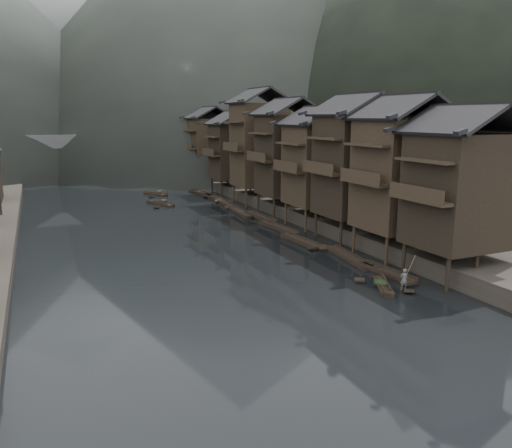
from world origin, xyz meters
TOP-DOWN VIEW (x-y plane):
  - water at (0.00, 0.00)m, footprint 300.00×300.00m
  - right_bank at (35.00, 40.00)m, footprint 40.00×200.00m
  - stilt_houses at (17.28, 19.34)m, footprint 9.00×67.60m
  - moored_sampans at (12.12, 24.82)m, footprint 2.96×65.91m
  - midriver_boats at (5.11, 47.84)m, footprint 7.01×35.30m
  - stone_bridge at (-0.00, 72.00)m, footprint 40.00×6.00m
  - hills at (6.63, 167.81)m, footprint 320.00×380.00m
  - hero_sampan at (10.40, -7.95)m, footprint 2.74×4.25m
  - cargo_heap at (10.31, -7.77)m, footprint 0.97×1.27m
  - boatman at (11.13, -9.31)m, footprint 0.67×0.54m
  - bamboo_pole at (11.33, -9.31)m, footprint 0.81×2.44m

SIDE VIEW (x-z plane):
  - water at x=0.00m, z-range 0.00..0.00m
  - hero_sampan at x=10.40m, z-range -0.01..0.42m
  - midriver_boats at x=5.11m, z-range -0.02..0.43m
  - moored_sampans at x=12.12m, z-range -0.03..0.44m
  - cargo_heap at x=10.31m, z-range 0.43..1.01m
  - right_bank at x=35.00m, z-range 0.00..1.80m
  - boatman at x=11.13m, z-range 0.43..2.04m
  - bamboo_pole at x=11.33m, z-range 2.04..5.74m
  - stone_bridge at x=0.00m, z-range 0.61..9.61m
  - stilt_houses at x=17.28m, z-range 0.76..17.53m
  - hills at x=6.63m, z-range -4.81..107.04m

